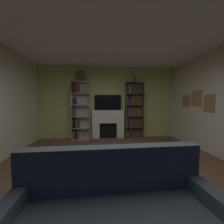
# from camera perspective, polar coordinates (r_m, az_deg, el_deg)

# --- Properties ---
(ground_plane) EXTENTS (7.01, 7.01, 0.00)m
(ground_plane) POSITION_cam_1_polar(r_m,az_deg,el_deg) (2.94, 2.34, -24.62)
(ground_plane) COLOR brown
(wall_back_accent) EXTENTS (5.44, 0.06, 2.81)m
(wall_back_accent) POSITION_cam_1_polar(r_m,az_deg,el_deg) (5.52, -1.73, 3.89)
(wall_back_accent) COLOR #BCC66F
(wall_back_accent) RESTS_ON ground_plane
(ceiling) EXTENTS (5.44, 5.96, 0.06)m
(ceiling) POSITION_cam_1_polar(r_m,az_deg,el_deg) (2.96, 2.52, 32.92)
(ceiling) COLOR white
(ceiling) RESTS_ON wall_back_accent
(fireplace) EXTENTS (1.32, 0.53, 1.11)m
(fireplace) POSITION_cam_1_polar(r_m,az_deg,el_deg) (5.43, -1.62, -4.74)
(fireplace) COLOR white
(fireplace) RESTS_ON ground_plane
(tv) EXTENTS (1.04, 0.06, 0.59)m
(tv) POSITION_cam_1_polar(r_m,az_deg,el_deg) (5.46, -1.69, 3.94)
(tv) COLOR black
(tv) RESTS_ON fireplace
(bookshelf_left) EXTENTS (0.70, 0.32, 2.19)m
(bookshelf_left) POSITION_cam_1_polar(r_m,az_deg,el_deg) (5.43, -13.55, 0.04)
(bookshelf_left) COLOR beige
(bookshelf_left) RESTS_ON ground_plane
(bookshelf_right) EXTENTS (0.70, 0.26, 2.19)m
(bookshelf_right) POSITION_cam_1_polar(r_m,az_deg,el_deg) (5.55, 8.21, 0.57)
(bookshelf_right) COLOR brown
(bookshelf_right) RESTS_ON ground_plane
(potted_plant) EXTENTS (0.31, 0.31, 0.42)m
(potted_plant) POSITION_cam_1_polar(r_m,az_deg,el_deg) (5.47, -12.90, 14.55)
(potted_plant) COLOR #47535F
(potted_plant) RESTS_ON bookshelf_left
(vase_with_flowers) EXTENTS (0.12, 0.12, 0.40)m
(vase_with_flowers) POSITION_cam_1_polar(r_m,az_deg,el_deg) (5.58, 9.36, 13.28)
(vase_with_flowers) COLOR #914641
(vase_with_flowers) RESTS_ON bookshelf_right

